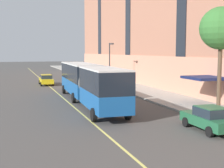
{
  "coord_description": "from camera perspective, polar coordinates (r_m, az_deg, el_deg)",
  "views": [
    {
      "loc": [
        -6.81,
        -22.97,
        5.04
      ],
      "look_at": [
        2.84,
        6.02,
        1.8
      ],
      "focal_mm": 50.0,
      "sensor_mm": 36.0,
      "label": 1
    }
  ],
  "objects": [
    {
      "name": "ground_plane",
      "position": [
        24.49,
        -1.87,
        -5.83
      ],
      "size": [
        260.0,
        260.0,
        0.0
      ],
      "primitive_type": "plane",
      "color": "#4C4947"
    },
    {
      "name": "fire_hydrant",
      "position": [
        49.56,
        -2.16,
        0.78
      ],
      "size": [
        0.42,
        0.24,
        0.72
      ],
      "color": "red",
      "rests_on": "sidewalk"
    },
    {
      "name": "taxi_cab",
      "position": [
        47.47,
        -11.94,
        0.77
      ],
      "size": [
        1.95,
        4.7,
        1.56
      ],
      "color": "yellow",
      "rests_on": "ground"
    },
    {
      "name": "street_lamp",
      "position": [
        44.87,
        -0.35,
        4.62
      ],
      "size": [
        0.36,
        1.48,
        6.04
      ],
      "color": "#2D2D30",
      "rests_on": "sidewalk"
    },
    {
      "name": "city_bus",
      "position": [
        29.95,
        -4.42,
        0.51
      ],
      "size": [
        3.41,
        18.88,
        3.73
      ],
      "color": "#19569E",
      "rests_on": "ground"
    },
    {
      "name": "parked_car_green_2",
      "position": [
        55.24,
        -5.74,
        1.6
      ],
      "size": [
        1.99,
        4.34,
        1.56
      ],
      "color": "#23603D",
      "rests_on": "ground"
    },
    {
      "name": "parked_car_darkgray_1",
      "position": [
        48.38,
        -4.02,
        0.99
      ],
      "size": [
        2.03,
        4.45,
        1.56
      ],
      "color": "#4C4C51",
      "rests_on": "ground"
    },
    {
      "name": "lane_centerline",
      "position": [
        27.02,
        -6.37,
        -4.73
      ],
      "size": [
        0.16,
        140.0,
        0.01
      ],
      "primitive_type": "cube",
      "color": "#E0D66B",
      "rests_on": "ground"
    },
    {
      "name": "street_tree_mid_block",
      "position": [
        25.68,
        19.32,
        9.48
      ],
      "size": [
        3.3,
        3.3,
        8.28
      ],
      "color": "brown",
      "rests_on": "sidewalk"
    },
    {
      "name": "parked_car_green_5",
      "position": [
        20.77,
        17.43,
        -6.06
      ],
      "size": [
        2.0,
        4.26,
        1.56
      ],
      "color": "#23603D",
      "rests_on": "ground"
    },
    {
      "name": "sidewalk",
      "position": [
        30.89,
        13.03,
        -3.35
      ],
      "size": [
        5.33,
        160.0,
        0.15
      ],
      "primitive_type": "cube",
      "color": "#ADA89E",
      "rests_on": "ground"
    },
    {
      "name": "parked_car_silver_0",
      "position": [
        39.02,
        -0.37,
        -0.21
      ],
      "size": [
        1.98,
        4.49,
        1.56
      ],
      "color": "#B7B7BC",
      "rests_on": "ground"
    }
  ]
}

